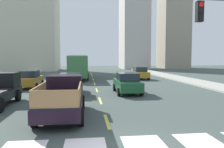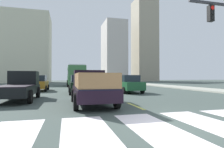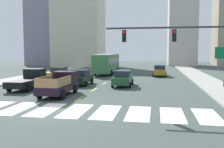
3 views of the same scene
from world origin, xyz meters
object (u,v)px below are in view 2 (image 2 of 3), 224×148
Objects in this scene: pickup_stakebed at (91,87)px; city_bus at (75,75)px; sedan_near_left at (127,81)px; sedan_mid at (38,83)px; pickup_dark at (20,86)px; sedan_near_right at (80,84)px; sedan_far at (128,84)px.

city_bus is at bearing 89.05° from pickup_stakebed.
pickup_stakebed is 1.18× the size of sedan_near_left.
sedan_mid is (-4.36, 10.91, -0.08)m from pickup_stakebed.
pickup_dark is at bearing -90.24° from sedan_mid.
sedan_near_left is (8.82, 11.84, 0.00)m from sedan_near_right.
city_bus is at bearing 73.47° from pickup_dark.
sedan_near_right is at bearing -45.20° from sedan_mid.
sedan_far is at bearing -2.16° from sedan_near_right.
pickup_dark is 18.06m from city_bus.
pickup_dark is 0.48× the size of city_bus.
sedan_near_left is at bearing 73.38° from sedan_far.
sedan_far is (-4.06, -12.00, 0.00)m from sedan_near_left.
sedan_near_left and sedan_mid have the same top height.
pickup_dark reaches higher than sedan_near_right.
pickup_stakebed is at bearing -88.92° from sedan_near_right.
sedan_near_right is 14.76m from sedan_near_left.
city_bus is at bearing 64.64° from sedan_mid.
pickup_dark is 5.66m from sedan_near_right.
city_bus reaches higher than sedan_far.
sedan_mid is at bearing -115.86° from city_bus.
city_bus reaches higher than sedan_mid.
sedan_mid is 1.00× the size of sedan_far.
sedan_near_left is (8.53, -1.87, -1.09)m from city_bus.
sedan_far is at bearing -109.85° from sedan_near_left.
pickup_stakebed is at bearing -123.19° from sedan_far.
pickup_stakebed is at bearing -35.49° from pickup_dark.
pickup_dark is 1.18× the size of sedan_mid.
city_bus is 10.53m from sedan_mid.
sedan_far is at bearing 19.73° from pickup_dark.
city_bus is 2.45× the size of sedan_near_left.
sedan_near_right is 1.00× the size of sedan_mid.
pickup_dark is 1.18× the size of sedan_near_right.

